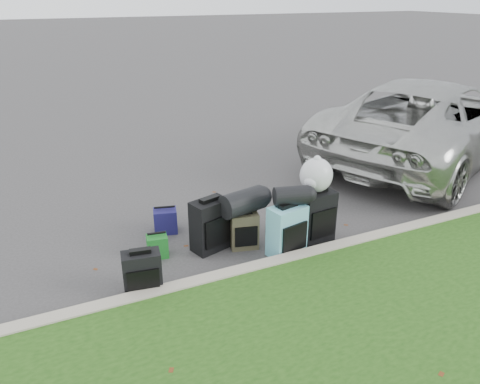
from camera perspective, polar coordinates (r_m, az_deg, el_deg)
name	(u,v)px	position (r m, az deg, el deg)	size (l,w,h in m)	color
ground	(252,232)	(6.60, 1.53, -4.87)	(120.00, 120.00, 0.00)	#383535
curb	(289,261)	(5.81, 5.97, -8.42)	(120.00, 0.18, 0.15)	#9E937F
suv	(428,120)	(9.93, 21.95, 8.12)	(2.64, 5.72, 1.59)	#B7B7B2
suitcase_small_black	(142,274)	(5.32, -11.82, -9.73)	(0.42, 0.23, 0.52)	black
suitcase_large_black_left	(210,225)	(6.04, -3.66, -4.06)	(0.48, 0.29, 0.69)	black
suitcase_olive	(244,230)	(6.11, 0.53, -4.71)	(0.36, 0.22, 0.49)	#3A3524
suitcase_teal	(287,231)	(5.94, 5.73, -4.74)	(0.47, 0.28, 0.67)	teal
suitcase_large_black_right	(316,217)	(6.31, 9.27, -3.00)	(0.47, 0.28, 0.71)	black
tote_green	(157,246)	(6.05, -10.03, -6.52)	(0.26, 0.20, 0.29)	#176A20
tote_navy	(165,221)	(6.61, -9.08, -3.47)	(0.32, 0.25, 0.34)	#1A1750
duffel_left	(243,202)	(5.94, 0.40, -1.23)	(0.32, 0.32, 0.59)	black
duffel_right	(291,196)	(5.82, 6.27, -0.44)	(0.24, 0.24, 0.43)	black
trash_bag	(316,175)	(6.13, 9.27, 2.04)	(0.44, 0.44, 0.44)	silver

